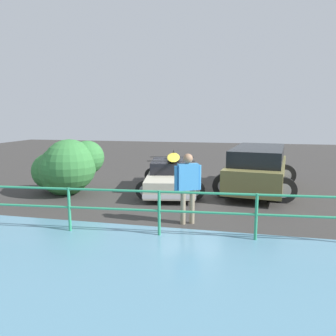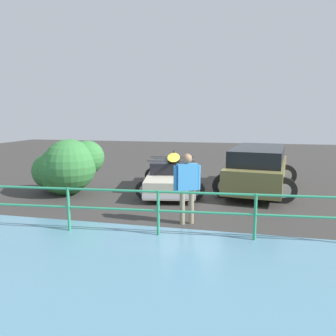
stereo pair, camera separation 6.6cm
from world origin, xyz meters
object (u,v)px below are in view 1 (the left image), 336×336
object	(u,v)px
sedan_car	(171,175)
person_bystander	(188,182)
suv_car	(258,168)
bush_near_left	(66,167)

from	to	relation	value
sedan_car	person_bystander	bearing A→B (deg)	107.74
suv_car	bush_near_left	xyz separation A→B (m)	(6.74, 1.97, 0.09)
suv_car	sedan_car	bearing A→B (deg)	10.18
suv_car	person_bystander	size ratio (longest dim) A/B	2.78
sedan_car	person_bystander	world-z (taller)	person_bystander
suv_car	person_bystander	xyz separation A→B (m)	(1.99, 4.32, 0.24)
person_bystander	bush_near_left	distance (m)	5.31
suv_car	bush_near_left	bearing A→B (deg)	16.31
person_bystander	bush_near_left	xyz separation A→B (m)	(4.76, -2.35, -0.15)
sedan_car	suv_car	size ratio (longest dim) A/B	0.91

